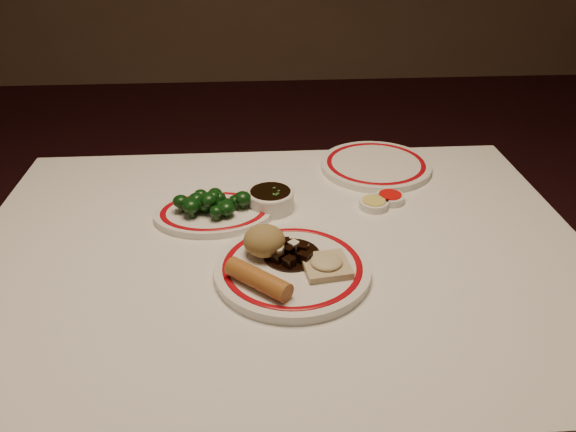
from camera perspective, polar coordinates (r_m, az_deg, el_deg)
The scene contains 12 objects.
dining_table at distance 1.14m, azimuth -0.79°, elevation -6.95°, with size 1.20×0.90×0.75m.
main_plate at distance 1.01m, azimuth 0.45°, elevation -5.40°, with size 0.31×0.31×0.02m.
rice_mound at distance 1.02m, azimuth -2.42°, elevation -2.52°, with size 0.08×0.08×0.06m, color #9A7D48.
spring_roll at distance 0.95m, azimuth -3.03°, elevation -6.43°, with size 0.03×0.03×0.13m, color #AE6A2A.
fried_wonton at distance 1.00m, azimuth 3.91°, elevation -4.92°, with size 0.09×0.09×0.02m.
stirfry_heap at distance 1.02m, azimuth 0.18°, elevation -3.74°, with size 0.11×0.11×0.03m.
broccoli_plate at distance 1.19m, azimuth -7.53°, elevation 0.29°, with size 0.26×0.23×0.02m.
broccoli_pile at distance 1.18m, azimuth -7.90°, elevation 1.46°, with size 0.16×0.10×0.05m.
soy_bowl at distance 1.21m, azimuth -1.79°, elevation 1.65°, with size 0.10×0.10×0.04m.
sweet_sour_dish at distance 1.26m, azimuth 10.31°, elevation 1.82°, with size 0.06×0.06×0.02m.
mustard_dish at distance 1.23m, azimuth 8.70°, elevation 1.22°, with size 0.06×0.06×0.02m.
far_plate at distance 1.40m, azimuth 8.90°, elevation 5.12°, with size 0.32×0.32×0.02m.
Camera 1 is at (-0.04, -0.90, 1.36)m, focal length 35.00 mm.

